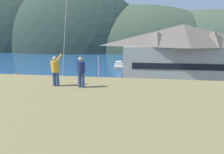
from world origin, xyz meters
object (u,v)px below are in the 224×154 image
at_px(storage_shed_waterside, 139,71).
at_px(person_companion, 81,71).
at_px(harbor_lodge, 182,53).
at_px(parked_car_front_row_silver, 65,115).
at_px(person_kite_flyer, 55,70).
at_px(moored_boat_wharfside, 119,66).
at_px(parked_car_corner_spot, 126,102).
at_px(storage_shed_near_lot, 19,92).
at_px(parked_car_back_row_left, 63,94).
at_px(parked_car_front_row_end, 172,101).
at_px(moored_boat_outer_mooring, 143,70).
at_px(wharf_dock, 130,70).
at_px(parked_car_lone_by_shed, 143,118).
at_px(parked_car_back_row_right, 198,127).
at_px(parking_light_pole, 99,73).

relative_size(storage_shed_waterside, person_companion, 3.60).
distance_m(harbor_lodge, parked_car_front_row_silver, 26.51).
bearing_deg(harbor_lodge, person_kite_flyer, -113.26).
relative_size(parked_car_front_row_silver, person_kite_flyer, 2.34).
distance_m(moored_boat_wharfside, parked_car_corner_spot, 32.58).
xyz_separation_m(harbor_lodge, storage_shed_near_lot, (-22.30, -18.39, -3.50)).
relative_size(moored_boat_wharfside, parked_car_back_row_left, 1.86).
relative_size(parked_car_front_row_end, parked_car_back_row_left, 1.00).
height_order(moored_boat_outer_mooring, parked_car_corner_spot, moored_boat_outer_mooring).
height_order(harbor_lodge, moored_boat_outer_mooring, harbor_lodge).
bearing_deg(person_kite_flyer, parked_car_front_row_end, 58.23).
bearing_deg(parked_car_corner_spot, moored_boat_outer_mooring, 85.61).
relative_size(wharf_dock, person_kite_flyer, 7.70).
relative_size(moored_boat_wharfside, parked_car_front_row_end, 1.87).
bearing_deg(parked_car_lone_by_shed, parked_car_back_row_right, -13.73).
bearing_deg(parked_car_back_row_left, moored_boat_outer_mooring, 66.02).
bearing_deg(person_companion, parked_car_back_row_right, 39.74).
relative_size(wharf_dock, parked_car_back_row_left, 3.37).
bearing_deg(person_kite_flyer, parked_car_corner_spot, 76.49).
relative_size(moored_boat_outer_mooring, parked_car_front_row_silver, 1.40).
xyz_separation_m(moored_boat_wharfside, moored_boat_outer_mooring, (6.87, -5.18, 0.00)).
distance_m(storage_shed_waterside, parked_car_lone_by_shed, 20.49).
xyz_separation_m(storage_shed_waterside, person_kite_flyer, (-4.33, -28.71, 5.02)).
bearing_deg(storage_shed_near_lot, storage_shed_waterside, 52.01).
bearing_deg(parked_car_front_row_silver, parked_car_lone_by_shed, 2.34).
relative_size(parking_light_pole, person_companion, 3.52).
bearing_deg(parking_light_pole, parked_car_back_row_left, -144.84).
relative_size(parked_car_lone_by_shed, parking_light_pole, 0.70).
bearing_deg(parked_car_front_row_end, parked_car_lone_by_shed, -121.00).
height_order(parked_car_corner_spot, parked_car_front_row_silver, same).
bearing_deg(parked_car_back_row_right, moored_boat_wharfside, 107.26).
xyz_separation_m(moored_boat_wharfside, parked_car_back_row_left, (-4.32, -30.34, 0.34)).
distance_m(storage_shed_near_lot, parked_car_lone_by_shed, 15.34).
height_order(parked_car_lone_by_shed, parking_light_pole, parking_light_pole).
xyz_separation_m(parked_car_lone_by_shed, person_kite_flyer, (-5.24, -8.28, 6.23)).
relative_size(storage_shed_near_lot, person_kite_flyer, 3.37).
xyz_separation_m(moored_boat_outer_mooring, parked_car_back_row_right, (4.98, -32.97, 0.34)).
bearing_deg(person_kite_flyer, moored_boat_wharfside, 92.12).
bearing_deg(harbor_lodge, parking_light_pole, -142.00).
bearing_deg(moored_boat_outer_mooring, harbor_lodge, -56.91).
bearing_deg(storage_shed_waterside, parked_car_back_row_right, -74.87).
distance_m(harbor_lodge, moored_boat_wharfside, 22.20).
relative_size(storage_shed_waterside, parked_car_front_row_silver, 1.44).
bearing_deg(parked_car_back_row_right, parked_car_lone_by_shed, 166.27).
bearing_deg(storage_shed_waterside, parked_car_back_row_left, -126.72).
height_order(storage_shed_waterside, parked_car_back_row_left, storage_shed_waterside).
relative_size(parked_car_back_row_left, person_companion, 2.44).
bearing_deg(storage_shed_near_lot, parked_car_back_row_left, 48.26).
bearing_deg(wharf_dock, harbor_lodge, -50.53).
bearing_deg(wharf_dock, parked_car_lone_by_shed, -84.31).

